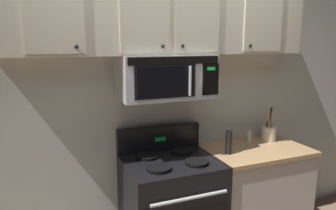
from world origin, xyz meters
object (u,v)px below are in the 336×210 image
object	(u,v)px
stove_range	(171,209)
utensil_crock_cream	(269,133)
over_range_microwave	(166,77)
salt_shaker	(249,136)
pepper_mill	(229,142)

from	to	relation	value
stove_range	utensil_crock_cream	distance (m)	1.21
stove_range	over_range_microwave	distance (m)	1.11
salt_shaker	stove_range	bearing A→B (deg)	-169.54
stove_range	pepper_mill	size ratio (longest dim) A/B	5.43
over_range_microwave	salt_shaker	xyz separation A→B (m)	(0.88, 0.05, -0.62)
utensil_crock_cream	salt_shaker	xyz separation A→B (m)	(-0.21, 0.03, -0.02)
stove_range	pepper_mill	bearing A→B (deg)	-4.29
salt_shaker	over_range_microwave	bearing A→B (deg)	-176.98
stove_range	salt_shaker	bearing A→B (deg)	10.46
stove_range	pepper_mill	xyz separation A→B (m)	(0.52, -0.04, 0.54)
utensil_crock_cream	salt_shaker	world-z (taller)	utensil_crock_cream
stove_range	salt_shaker	world-z (taller)	stove_range
stove_range	over_range_microwave	xyz separation A→B (m)	(-0.00, 0.12, 1.11)
over_range_microwave	utensil_crock_cream	distance (m)	1.24
salt_shaker	pepper_mill	size ratio (longest dim) A/B	0.57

